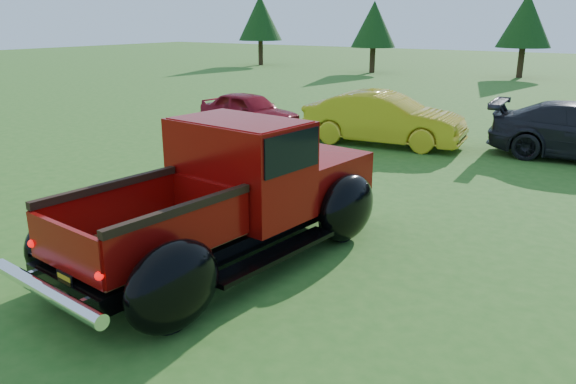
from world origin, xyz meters
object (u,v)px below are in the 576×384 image
object	(u,v)px
tree_west	(374,24)
show_car_yellow	(384,119)
tree_mid_left	(526,20)
tree_far_west	(260,18)
show_car_red	(249,111)
pickup_truck	(241,190)

from	to	relation	value
tree_west	show_car_yellow	distance (m)	22.76
tree_mid_left	tree_far_west	bearing A→B (deg)	-176.99
show_car_red	show_car_yellow	distance (m)	4.56
tree_west	show_car_yellow	xyz separation A→B (m)	(10.04, -20.29, -2.36)
pickup_truck	show_car_yellow	bearing A→B (deg)	105.10
show_car_yellow	show_car_red	bearing A→B (deg)	87.74
tree_mid_left	pickup_truck	size ratio (longest dim) A/B	0.87
tree_west	show_car_yellow	world-z (taller)	tree_west
show_car_red	tree_west	bearing A→B (deg)	21.93
tree_west	show_car_red	bearing A→B (deg)	-75.12
tree_mid_left	show_car_yellow	bearing A→B (deg)	-87.34
show_car_red	show_car_yellow	size ratio (longest dim) A/B	0.80
pickup_truck	show_car_red	world-z (taller)	pickup_truck
show_car_red	show_car_yellow	xyz separation A→B (m)	(4.54, 0.42, 0.13)
tree_west	pickup_truck	bearing A→B (deg)	-68.20
show_car_red	tree_mid_left	bearing A→B (deg)	-1.71
tree_west	show_car_red	xyz separation A→B (m)	(5.50, -20.70, -2.49)
pickup_truck	show_car_red	bearing A→B (deg)	132.15
tree_west	show_car_red	world-z (taller)	tree_west
tree_far_west	tree_west	size ratio (longest dim) A/B	1.13
tree_mid_left	show_car_red	bearing A→B (deg)	-98.76
tree_west	tree_far_west	bearing A→B (deg)	174.29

